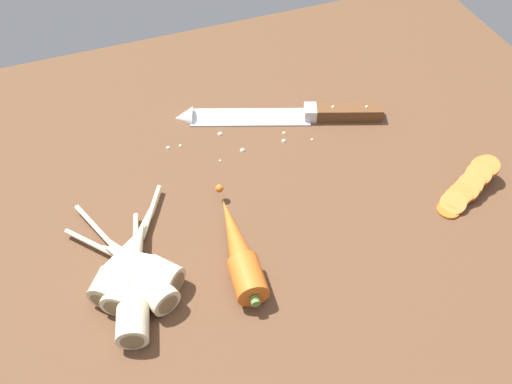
# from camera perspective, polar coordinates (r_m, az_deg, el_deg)

# --- Properties ---
(ground_plane) EXTENTS (1.20, 0.90, 0.04)m
(ground_plane) POSITION_cam_1_polar(r_m,az_deg,el_deg) (0.92, -0.44, -0.63)
(ground_plane) COLOR brown
(chefs_knife) EXTENTS (0.34, 0.15, 0.04)m
(chefs_knife) POSITION_cam_1_polar(r_m,az_deg,el_deg) (1.02, 1.87, 7.31)
(chefs_knife) COLOR silver
(chefs_knife) RESTS_ON ground_plane
(whole_carrot) EXTENTS (0.06, 0.21, 0.04)m
(whole_carrot) POSITION_cam_1_polar(r_m,az_deg,el_deg) (0.81, -1.65, -5.44)
(whole_carrot) COLOR #D6601E
(whole_carrot) RESTS_ON ground_plane
(parsnip_front) EXTENTS (0.10, 0.22, 0.04)m
(parsnip_front) POSITION_cam_1_polar(r_m,az_deg,el_deg) (0.80, -11.34, -7.12)
(parsnip_front) COLOR beige
(parsnip_front) RESTS_ON ground_plane
(parsnip_mid_left) EXTENTS (0.14, 0.16, 0.04)m
(parsnip_mid_left) POSITION_cam_1_polar(r_m,az_deg,el_deg) (0.81, -11.01, -6.64)
(parsnip_mid_left) COLOR beige
(parsnip_mid_left) RESTS_ON ground_plane
(parsnip_mid_right) EXTENTS (0.07, 0.21, 0.04)m
(parsnip_mid_right) POSITION_cam_1_polar(r_m,az_deg,el_deg) (0.78, -11.52, -9.42)
(parsnip_mid_right) COLOR beige
(parsnip_mid_right) RESTS_ON ground_plane
(parsnip_back) EXTENTS (0.12, 0.15, 0.04)m
(parsnip_back) POSITION_cam_1_polar(r_m,az_deg,el_deg) (0.81, -12.79, -6.78)
(parsnip_back) COLOR beige
(parsnip_back) RESTS_ON ground_plane
(parsnip_outer) EXTENTS (0.12, 0.20, 0.04)m
(parsnip_outer) POSITION_cam_1_polar(r_m,az_deg,el_deg) (0.81, -11.76, -6.44)
(parsnip_outer) COLOR beige
(parsnip_outer) RESTS_ON ground_plane
(carrot_slice_stack) EXTENTS (0.12, 0.08, 0.04)m
(carrot_slice_stack) POSITION_cam_1_polar(r_m,az_deg,el_deg) (0.94, 19.42, 0.52)
(carrot_slice_stack) COLOR #D6601E
(carrot_slice_stack) RESTS_ON ground_plane
(mince_crumbs) EXTENTS (0.23, 0.07, 0.01)m
(mince_crumbs) POSITION_cam_1_polar(r_m,az_deg,el_deg) (0.98, -1.80, 4.82)
(mince_crumbs) COLOR beige
(mince_crumbs) RESTS_ON ground_plane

